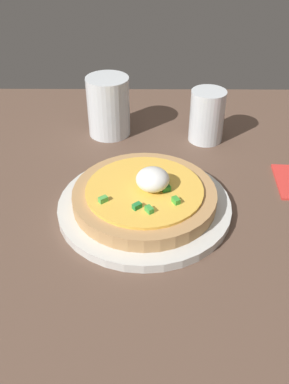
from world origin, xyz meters
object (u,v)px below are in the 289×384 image
object	(u,v)px
pizza	(145,195)
cup_near	(207,118)
plate	(144,206)
cup_far	(109,108)

from	to	relation	value
pizza	cup_near	xyz separation A→B (cm)	(11.76, 22.23, 1.75)
plate	cup_near	size ratio (longest dim) A/B	2.65
plate	pizza	distance (cm)	2.19
plate	cup_near	world-z (taller)	cup_near
plate	pizza	world-z (taller)	pizza
pizza	plate	bearing A→B (deg)	175.53
plate	cup_far	bearing A→B (deg)	106.31
cup_near	plate	bearing A→B (deg)	-118.05
cup_far	cup_near	bearing A→B (deg)	-7.49
plate	cup_far	xyz separation A→B (cm)	(-7.24, 24.73, 4.69)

